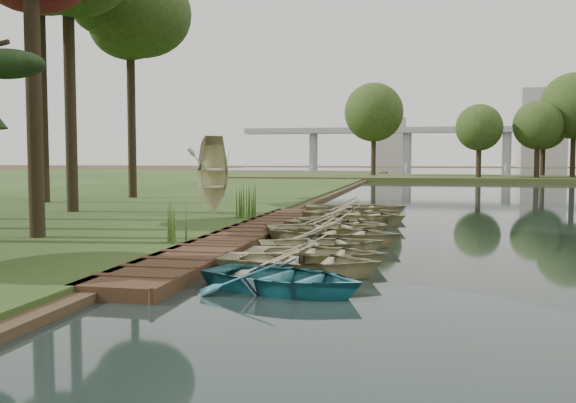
% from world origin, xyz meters
% --- Properties ---
extents(ground, '(300.00, 300.00, 0.00)m').
position_xyz_m(ground, '(0.00, 0.00, 0.00)').
color(ground, '#3D2F1D').
extents(boardwalk, '(1.60, 16.00, 0.30)m').
position_xyz_m(boardwalk, '(-1.60, 0.00, 0.15)').
color(boardwalk, '#3B2617').
rests_on(boardwalk, ground).
extents(peninsula, '(50.00, 14.00, 0.45)m').
position_xyz_m(peninsula, '(8.00, 50.00, 0.23)').
color(peninsula, '#3B441E').
rests_on(peninsula, ground).
extents(far_trees, '(45.60, 5.60, 8.80)m').
position_xyz_m(far_trees, '(4.67, 50.00, 6.43)').
color(far_trees, black).
rests_on(far_trees, peninsula).
extents(bridge, '(95.90, 4.00, 8.60)m').
position_xyz_m(bridge, '(12.31, 120.00, 7.08)').
color(bridge, '#A5A5A0').
rests_on(bridge, ground).
extents(building_a, '(10.00, 8.00, 18.00)m').
position_xyz_m(building_a, '(30.00, 140.00, 9.00)').
color(building_a, '#A5A5A0').
rests_on(building_a, ground).
extents(building_b, '(8.00, 8.00, 12.00)m').
position_xyz_m(building_b, '(-5.00, 145.00, 6.00)').
color(building_b, '#A5A5A0').
rests_on(building_b, ground).
extents(rowboat_0, '(3.56, 3.00, 0.63)m').
position_xyz_m(rowboat_0, '(0.99, -6.57, 0.36)').
color(rowboat_0, '#2C717A').
rests_on(rowboat_0, water).
extents(rowboat_1, '(3.37, 2.46, 0.68)m').
position_xyz_m(rowboat_1, '(0.99, -4.97, 0.39)').
color(rowboat_1, '#C4BE8E').
rests_on(rowboat_1, water).
extents(rowboat_2, '(3.12, 2.23, 0.64)m').
position_xyz_m(rowboat_2, '(1.12, -3.75, 0.37)').
color(rowboat_2, '#C4BE8E').
rests_on(rowboat_2, water).
extents(rowboat_3, '(3.67, 3.14, 0.64)m').
position_xyz_m(rowboat_3, '(1.00, -2.15, 0.37)').
color(rowboat_3, '#C4BE8E').
rests_on(rowboat_3, water).
extents(rowboat_4, '(3.96, 3.13, 0.74)m').
position_xyz_m(rowboat_4, '(1.10, -0.42, 0.42)').
color(rowboat_4, '#C4BE8E').
rests_on(rowboat_4, water).
extents(rowboat_5, '(4.23, 3.63, 0.74)m').
position_xyz_m(rowboat_5, '(0.72, 0.82, 0.42)').
color(rowboat_5, '#C4BE8E').
rests_on(rowboat_5, water).
extents(rowboat_6, '(3.62, 2.88, 0.67)m').
position_xyz_m(rowboat_6, '(0.73, 2.46, 0.39)').
color(rowboat_6, '#C4BE8E').
rests_on(rowboat_6, water).
extents(rowboat_7, '(3.86, 3.33, 0.67)m').
position_xyz_m(rowboat_7, '(0.89, 3.79, 0.39)').
color(rowboat_7, '#C4BE8E').
rests_on(rowboat_7, water).
extents(rowboat_8, '(4.47, 3.83, 0.78)m').
position_xyz_m(rowboat_8, '(1.06, 4.94, 0.44)').
color(rowboat_8, '#C4BE8E').
rests_on(rowboat_8, water).
extents(rowboat_9, '(4.16, 3.52, 0.74)m').
position_xyz_m(rowboat_9, '(0.75, 6.92, 0.42)').
color(rowboat_9, '#C4BE8E').
rests_on(rowboat_9, water).
extents(rowboat_10, '(4.43, 3.51, 0.83)m').
position_xyz_m(rowboat_10, '(0.79, 7.84, 0.46)').
color(rowboat_10, '#C4BE8E').
rests_on(rowboat_10, water).
extents(stored_rowboat, '(3.54, 3.27, 0.60)m').
position_xyz_m(stored_rowboat, '(-4.28, 5.32, 0.60)').
color(stored_rowboat, '#C4BE8E').
rests_on(stored_rowboat, bank).
extents(tree_6, '(4.83, 4.83, 11.34)m').
position_xyz_m(tree_6, '(-11.41, 13.48, 9.51)').
color(tree_6, black).
rests_on(tree_6, bank).
extents(reeds_0, '(0.60, 0.60, 1.01)m').
position_xyz_m(reeds_0, '(-2.60, -2.62, 0.81)').
color(reeds_0, '#3F661E').
rests_on(reeds_0, bank).
extents(reeds_1, '(0.60, 0.60, 1.12)m').
position_xyz_m(reeds_1, '(-2.84, 3.82, 0.86)').
color(reeds_1, '#3F661E').
rests_on(reeds_1, bank).
extents(reeds_2, '(0.60, 0.60, 1.13)m').
position_xyz_m(reeds_2, '(-2.60, 4.29, 0.87)').
color(reeds_2, '#3F661E').
rests_on(reeds_2, bank).
extents(reeds_3, '(0.60, 0.60, 1.07)m').
position_xyz_m(reeds_3, '(-2.60, 4.08, 0.83)').
color(reeds_3, '#3F661E').
rests_on(reeds_3, bank).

